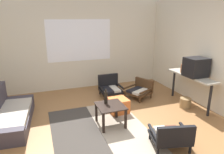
{
  "coord_description": "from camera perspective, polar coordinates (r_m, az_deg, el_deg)",
  "views": [
    {
      "loc": [
        -1.21,
        -3.16,
        2.18
      ],
      "look_at": [
        0.31,
        1.0,
        0.87
      ],
      "focal_mm": 32.71,
      "sensor_mm": 36.0,
      "label": 1
    }
  ],
  "objects": [
    {
      "name": "wicker_basket",
      "position": [
        5.43,
        19.81,
        -6.8
      ],
      "size": [
        0.27,
        0.27,
        0.24
      ],
      "primitive_type": "cylinder",
      "color": "olive",
      "rests_on": "ground"
    },
    {
      "name": "ground_plane",
      "position": [
        4.03,
        0.76,
        -16.31
      ],
      "size": [
        7.8,
        7.8,
        0.0
      ],
      "primitive_type": "plane",
      "color": "olive"
    },
    {
      "name": "armchair_striped_foreground",
      "position": [
        3.73,
        16.23,
        -15.49
      ],
      "size": [
        0.75,
        0.68,
        0.52
      ],
      "color": "black",
      "rests_on": "ground"
    },
    {
      "name": "ottoman_orange",
      "position": [
        4.86,
        1.76,
        -7.96
      ],
      "size": [
        0.45,
        0.45,
        0.33
      ],
      "primitive_type": "cube",
      "rotation": [
        0.0,
        0.0,
        0.05
      ],
      "color": "#D1662D",
      "rests_on": "ground"
    },
    {
      "name": "far_wall_with_window",
      "position": [
        6.39,
        -9.12,
        8.85
      ],
      "size": [
        5.6,
        0.13,
        2.7
      ],
      "color": "beige",
      "rests_on": "ground"
    },
    {
      "name": "console_shelf",
      "position": [
        5.44,
        21.2,
        -0.5
      ],
      "size": [
        0.36,
        1.43,
        0.8
      ],
      "color": "#B2AD9E",
      "rests_on": "ground"
    },
    {
      "name": "coffee_table",
      "position": [
        4.23,
        -0.44,
        -9.02
      ],
      "size": [
        0.55,
        0.58,
        0.45
      ],
      "color": "black",
      "rests_on": "ground"
    },
    {
      "name": "area_rug",
      "position": [
        4.24,
        -3.57,
        -14.4
      ],
      "size": [
        1.84,
        2.29,
        0.01
      ],
      "color": "#38332D",
      "rests_on": "ground"
    },
    {
      "name": "armchair_corner",
      "position": [
        5.75,
        7.77,
        -3.45
      ],
      "size": [
        0.78,
        0.79,
        0.5
      ],
      "color": "#472D19",
      "rests_on": "ground"
    },
    {
      "name": "couch",
      "position": [
        4.82,
        -27.15,
        -9.59
      ],
      "size": [
        0.89,
        1.82,
        0.71
      ],
      "color": "#38333D",
      "rests_on": "ground"
    },
    {
      "name": "crt_television",
      "position": [
        5.27,
        22.38,
        2.56
      ],
      "size": [
        0.49,
        0.43,
        0.45
      ],
      "color": "black",
      "rests_on": "console_shelf"
    },
    {
      "name": "glass_bottle",
      "position": [
        4.24,
        -1.75,
        -5.67
      ],
      "size": [
        0.07,
        0.07,
        0.31
      ],
      "color": "black",
      "rests_on": "coffee_table"
    },
    {
      "name": "clay_vase",
      "position": [
        5.56,
        19.86,
        2.38
      ],
      "size": [
        0.25,
        0.25,
        0.32
      ],
      "color": "#935B38",
      "rests_on": "console_shelf"
    },
    {
      "name": "side_wall_right",
      "position": [
        5.26,
        27.87,
        5.5
      ],
      "size": [
        0.12,
        6.6,
        2.7
      ],
      "primitive_type": "cube",
      "color": "beige",
      "rests_on": "ground"
    },
    {
      "name": "armchair_by_window",
      "position": [
        5.87,
        -0.57,
        -2.75
      ],
      "size": [
        0.6,
        0.57,
        0.58
      ],
      "color": "black",
      "rests_on": "ground"
    }
  ]
}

